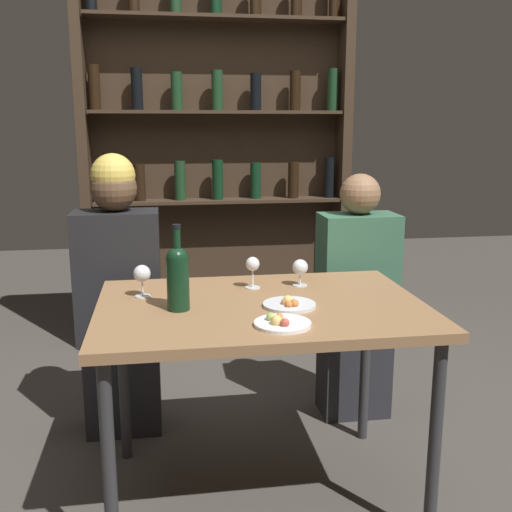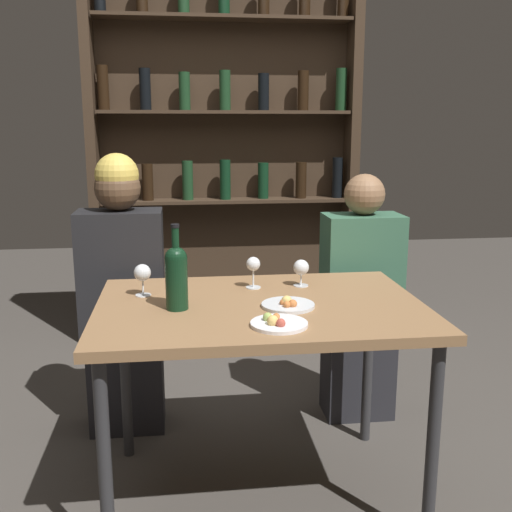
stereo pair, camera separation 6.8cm
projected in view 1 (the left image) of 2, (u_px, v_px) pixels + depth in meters
The scene contains 11 objects.
ground_plane at pixel (261, 493), 2.35m from camera, with size 10.00×10.00×0.00m, color #47423D.
dining_table at pixel (261, 322), 2.20m from camera, with size 1.19×0.83×0.78m.
wine_rack_wall at pixel (217, 160), 3.74m from camera, with size 1.66×0.21×2.30m.
wine_bottle at pixel (178, 275), 2.08m from camera, with size 0.08×0.08×0.30m.
wine_glass_0 at pixel (142, 275), 2.25m from camera, with size 0.06×0.06×0.12m.
wine_glass_1 at pixel (252, 266), 2.37m from camera, with size 0.06×0.06×0.13m.
wine_glass_2 at pixel (300, 268), 2.41m from camera, with size 0.06×0.06×0.11m.
food_plate_0 at pixel (281, 323), 1.94m from camera, with size 0.19×0.19×0.04m.
food_plate_1 at pixel (289, 304), 2.14m from camera, with size 0.19×0.19×0.04m.
seated_person_left at pixel (119, 300), 2.72m from camera, with size 0.38×0.22×1.30m.
seated_person_right at pixel (356, 304), 2.91m from camera, with size 0.36×0.22×1.20m.
Camera 1 is at (-0.34, -2.07, 1.42)m, focal length 42.00 mm.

